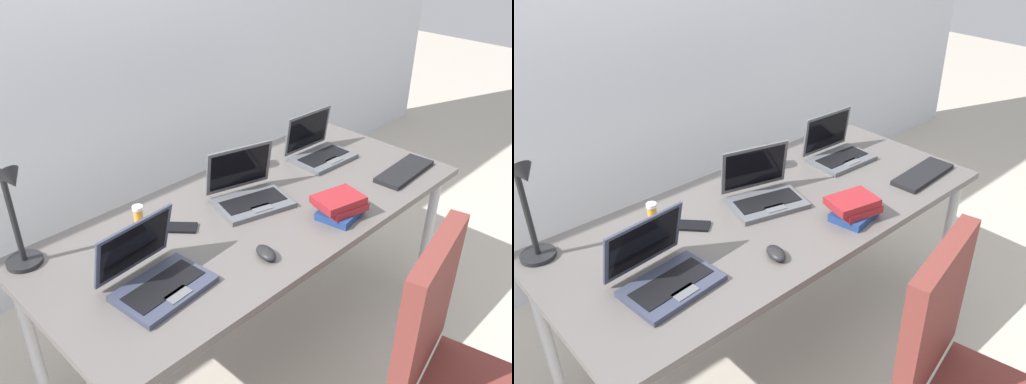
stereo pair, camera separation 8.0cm
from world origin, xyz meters
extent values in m
plane|color=#B7AD9E|center=(0.00, 0.00, 0.00)|extent=(12.00, 12.00, 0.00)
cube|color=silver|center=(0.00, 1.10, 1.30)|extent=(6.00, 0.12, 2.60)
cube|color=#595451|center=(0.00, 0.00, 0.72)|extent=(1.80, 0.80, 0.03)
cylinder|color=#B2B5BA|center=(0.84, -0.34, 0.35)|extent=(0.04, 0.04, 0.71)
cylinder|color=#B2B5BA|center=(-0.84, 0.34, 0.35)|extent=(0.04, 0.04, 0.71)
cylinder|color=#B2B5BA|center=(0.84, 0.34, 0.35)|extent=(0.04, 0.04, 0.71)
cylinder|color=black|center=(-0.80, 0.31, 0.75)|extent=(0.12, 0.12, 0.02)
cylinder|color=black|center=(-0.80, 0.31, 0.93)|extent=(0.02, 0.02, 0.34)
cylinder|color=black|center=(-0.80, 0.27, 1.10)|extent=(0.01, 0.08, 0.01)
cone|color=black|center=(-0.80, 0.23, 1.10)|extent=(0.07, 0.09, 0.09)
cube|color=#515459|center=(0.01, 0.03, 0.75)|extent=(0.33, 0.27, 0.02)
cube|color=black|center=(0.01, 0.03, 0.76)|extent=(0.27, 0.17, 0.00)
cube|color=#595B60|center=(0.00, -0.03, 0.76)|extent=(0.09, 0.06, 0.00)
cube|color=#515459|center=(0.05, 0.14, 0.86)|extent=(0.29, 0.12, 0.20)
cube|color=black|center=(0.04, 0.14, 0.86)|extent=(0.26, 0.10, 0.16)
cube|color=#33384C|center=(-0.55, -0.14, 0.75)|extent=(0.31, 0.23, 0.02)
cube|color=black|center=(-0.55, -0.14, 0.76)|extent=(0.27, 0.14, 0.00)
cube|color=#595B60|center=(-0.54, -0.21, 0.76)|extent=(0.09, 0.05, 0.00)
cube|color=#33384C|center=(-0.56, -0.01, 0.86)|extent=(0.30, 0.09, 0.20)
cube|color=black|center=(-0.56, -0.02, 0.86)|extent=(0.27, 0.07, 0.16)
cube|color=#515459|center=(0.53, 0.09, 0.75)|extent=(0.29, 0.21, 0.02)
cube|color=black|center=(0.53, 0.09, 0.76)|extent=(0.25, 0.12, 0.00)
cube|color=#595B60|center=(0.53, 0.03, 0.76)|extent=(0.08, 0.05, 0.00)
cube|color=#515459|center=(0.54, 0.20, 0.85)|extent=(0.28, 0.05, 0.19)
cube|color=black|center=(0.54, 0.19, 0.86)|extent=(0.25, 0.04, 0.16)
cube|color=black|center=(0.68, -0.25, 0.75)|extent=(0.34, 0.14, 0.02)
ellipsoid|color=black|center=(-0.20, -0.24, 0.76)|extent=(0.08, 0.11, 0.03)
cube|color=black|center=(-0.30, 0.11, 0.74)|extent=(0.14, 0.14, 0.01)
cylinder|color=gold|center=(-0.39, 0.24, 0.77)|extent=(0.04, 0.04, 0.06)
cylinder|color=white|center=(-0.39, 0.24, 0.81)|extent=(0.04, 0.04, 0.01)
cube|color=navy|center=(0.20, -0.26, 0.76)|extent=(0.19, 0.16, 0.03)
cube|color=maroon|center=(0.20, -0.26, 0.79)|extent=(0.19, 0.17, 0.03)
cube|color=maroon|center=(0.19, -0.26, 0.81)|extent=(0.20, 0.17, 0.03)
cylinder|color=black|center=(0.25, 0.26, 0.78)|extent=(0.08, 0.08, 0.09)
torus|color=black|center=(0.30, 0.26, 0.79)|extent=(0.05, 0.01, 0.05)
cube|color=brown|center=(-0.02, -0.77, 0.73)|extent=(0.42, 0.14, 0.48)
camera|label=1|loc=(-1.28, -1.28, 1.86)|focal=37.69mm
camera|label=2|loc=(-1.22, -1.33, 1.86)|focal=37.69mm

